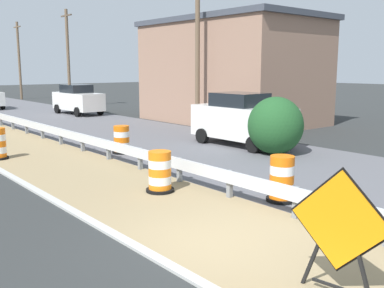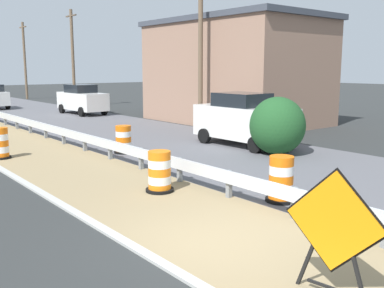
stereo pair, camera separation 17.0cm
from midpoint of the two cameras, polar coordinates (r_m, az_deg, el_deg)
name	(u,v)px [view 1 (the left image)]	position (r m, az deg, el deg)	size (l,w,h in m)	color
ground_plane	(218,243)	(8.47, 2.74, -12.63)	(160.00, 160.00, 0.00)	#2B2D2D
median_dirt_strip	(240,235)	(8.86, 5.71, -11.59)	(3.62, 120.00, 0.01)	#8E7A56
far_lane_asphalt	(383,186)	(13.34, 23.08, -5.00)	(7.71, 120.00, 0.00)	#56565B
curb_near_edge	(161,262)	(7.72, -4.63, -14.94)	(0.20, 120.00, 0.11)	#ADADA8
guardrail_median	(201,171)	(11.83, 0.76, -3.45)	(0.18, 40.75, 0.71)	silver
warning_sign_diamond	(339,226)	(6.60, 17.73, -10.08)	(0.26, 1.52, 1.90)	black
traffic_barrel_nearest	(282,181)	(11.01, 11.05, -4.67)	(0.74, 0.74, 1.13)	orange
traffic_barrel_close	(160,173)	(11.66, -4.58, -3.80)	(0.74, 0.74, 1.08)	orange
traffic_barrel_mid	(122,141)	(17.08, -9.34, 0.41)	(0.74, 0.74, 1.06)	orange
car_trailing_near_lane	(242,119)	(18.64, 6.18, 3.19)	(2.15, 4.46, 2.19)	silver
car_distant_a	(78,99)	(32.12, -14.66, 5.58)	(2.04, 4.63, 2.06)	silver
roadside_shop_near	(231,71)	(26.69, 4.83, 9.38)	(6.54, 10.66, 6.05)	#93705B
utility_pole_near	(197,45)	(22.95, 0.50, 12.61)	(0.24, 1.80, 8.37)	brown
utility_pole_mid	(68,57)	(37.61, -15.81, 10.72)	(0.24, 1.80, 7.80)	brown
utility_pole_far	(19,60)	(49.08, -21.48, 10.10)	(0.24, 1.80, 7.76)	brown
bush_roadside	(276,126)	(16.88, 10.43, 2.35)	(2.09, 2.09, 2.17)	#1E4C23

